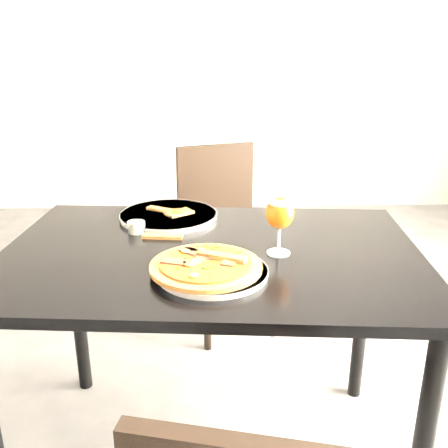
{
  "coord_description": "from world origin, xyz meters",
  "views": [
    {
      "loc": [
        0.29,
        -1.09,
        1.3
      ],
      "look_at": [
        0.33,
        0.24,
        0.83
      ],
      "focal_mm": 40.0,
      "sensor_mm": 36.0,
      "label": 1
    }
  ],
  "objects_px": {
    "dining_table": "(211,278)",
    "chair_far": "(224,230)",
    "beer_glass": "(280,213)",
    "pizza": "(206,265)"
  },
  "relations": [
    {
      "from": "chair_far",
      "to": "pizza",
      "type": "relative_size",
      "value": 3.0
    },
    {
      "from": "dining_table",
      "to": "pizza",
      "type": "xyz_separation_m",
      "value": [
        -0.01,
        -0.16,
        0.11
      ]
    },
    {
      "from": "dining_table",
      "to": "pizza",
      "type": "height_order",
      "value": "pizza"
    },
    {
      "from": "dining_table",
      "to": "chair_far",
      "type": "height_order",
      "value": "chair_far"
    },
    {
      "from": "beer_glass",
      "to": "pizza",
      "type": "bearing_deg",
      "value": -147.84
    },
    {
      "from": "dining_table",
      "to": "chair_far",
      "type": "bearing_deg",
      "value": 90.2
    },
    {
      "from": "chair_far",
      "to": "pizza",
      "type": "height_order",
      "value": "chair_far"
    },
    {
      "from": "dining_table",
      "to": "chair_far",
      "type": "xyz_separation_m",
      "value": [
        0.07,
        0.89,
        -0.18
      ]
    },
    {
      "from": "pizza",
      "to": "beer_glass",
      "type": "relative_size",
      "value": 1.74
    },
    {
      "from": "dining_table",
      "to": "chair_far",
      "type": "distance_m",
      "value": 0.91
    }
  ]
}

